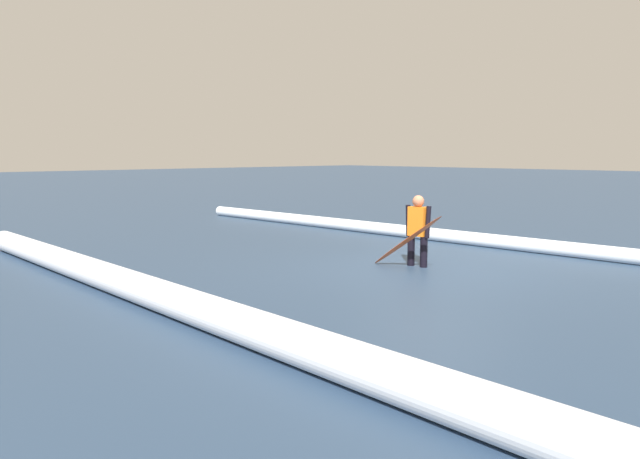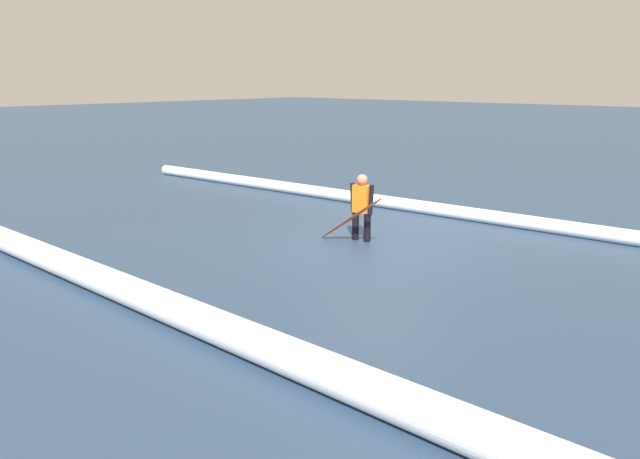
# 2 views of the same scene
# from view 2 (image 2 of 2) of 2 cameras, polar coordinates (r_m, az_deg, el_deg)

# --- Properties ---
(ground_plane) EXTENTS (132.68, 132.68, 0.00)m
(ground_plane) POSITION_cam_2_polar(r_m,az_deg,el_deg) (12.75, 5.01, -1.22)
(ground_plane) COLOR navy
(surfer) EXTENTS (0.52, 0.23, 1.34)m
(surfer) POSITION_cam_2_polar(r_m,az_deg,el_deg) (12.78, 3.72, 2.25)
(surfer) COLOR black
(surfer) RESTS_ON ground_plane
(surfboard) EXTENTS (1.61, 0.30, 1.07)m
(surfboard) POSITION_cam_2_polar(r_m,az_deg,el_deg) (12.52, 2.76, 1.00)
(surfboard) COLOR #E55926
(surfboard) RESTS_ON ground_plane
(wave_crest_foreground) EXTENTS (19.21, 0.98, 0.31)m
(wave_crest_foreground) POSITION_cam_2_polar(r_m,az_deg,el_deg) (15.85, 7.85, 2.16)
(wave_crest_foreground) COLOR white
(wave_crest_foreground) RESTS_ON ground_plane
(wave_crest_midground) EXTENTS (21.20, 0.81, 0.43)m
(wave_crest_midground) POSITION_cam_2_polar(r_m,az_deg,el_deg) (7.13, -2.23, -11.39)
(wave_crest_midground) COLOR white
(wave_crest_midground) RESTS_ON ground_plane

